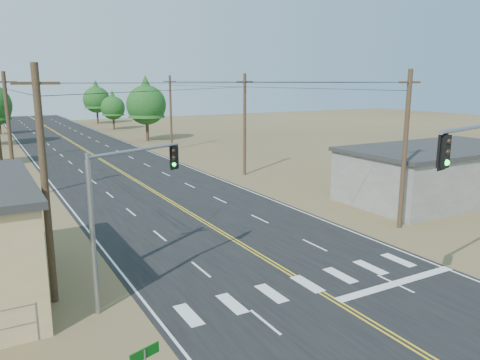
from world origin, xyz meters
TOP-DOWN VIEW (x-y plane):
  - road at (0.00, 30.00)m, footprint 15.00×200.00m
  - building_right at (19.00, 16.00)m, footprint 15.00×8.00m
  - utility_pole_left_near at (-10.50, 12.00)m, footprint 1.80×0.30m
  - utility_pole_left_mid at (-10.50, 32.00)m, footprint 1.80×0.30m
  - utility_pole_right_near at (10.50, 12.00)m, footprint 1.80×0.30m
  - utility_pole_right_mid at (10.50, 32.00)m, footprint 1.80×0.30m
  - utility_pole_right_far at (10.50, 52.00)m, footprint 1.80×0.30m
  - signal_mast_left at (-7.85, 10.59)m, footprint 4.66×2.25m
  - tree_right_near at (10.70, 62.87)m, footprint 6.11×6.11m
  - tree_right_mid at (10.73, 83.23)m, footprint 4.55×4.55m
  - tree_right_far at (10.93, 97.61)m, footprint 5.70×5.70m

SIDE VIEW (x-z plane):
  - road at x=0.00m, z-range 0.00..0.02m
  - building_right at x=19.00m, z-range 0.00..4.00m
  - signal_mast_left at x=-7.85m, z-range 1.13..7.74m
  - tree_right_mid at x=10.73m, z-range 0.85..8.43m
  - utility_pole_left_near at x=-10.50m, z-range 0.12..10.12m
  - utility_pole_left_mid at x=-10.50m, z-range 0.12..10.12m
  - utility_pole_right_near at x=10.50m, z-range 0.12..10.12m
  - utility_pole_right_mid at x=10.50m, z-range 0.12..10.12m
  - utility_pole_right_far at x=10.50m, z-range 0.12..10.12m
  - tree_right_far at x=10.93m, z-range 1.06..10.56m
  - tree_right_near at x=10.70m, z-range 1.14..11.33m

